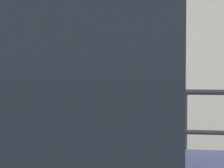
{
  "coord_description": "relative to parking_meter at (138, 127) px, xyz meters",
  "views": [
    {
      "loc": [
        0.03,
        -2.41,
        1.47
      ],
      "look_at": [
        -0.44,
        0.5,
        1.34
      ],
      "focal_mm": 75.23,
      "sensor_mm": 36.0,
      "label": 1
    }
  ],
  "objects": [
    {
      "name": "parking_meter",
      "position": [
        0.0,
        0.0,
        0.0
      ],
      "size": [
        0.15,
        0.16,
        1.34
      ],
      "rotation": [
        0.0,
        0.0,
        3.17
      ],
      "color": "slate",
      "rests_on": "sidewalk_curb"
    },
    {
      "name": "pedestrian_at_meter",
      "position": [
        -0.48,
        0.21,
        0.04
      ],
      "size": [
        0.74,
        0.47,
        1.72
      ],
      "rotation": [
        0.0,
        0.0,
        -0.43
      ],
      "color": "#1E233F",
      "rests_on": "sidewalk_curb"
    },
    {
      "name": "background_railing",
      "position": [
        0.26,
        2.5,
        -0.2
      ],
      "size": [
        24.06,
        0.06,
        1.03
      ],
      "color": "black",
      "rests_on": "sidewalk_curb"
    },
    {
      "name": "backdrop_wall",
      "position": [
        0.26,
        5.04,
        0.44
      ],
      "size": [
        32.0,
        0.5,
        3.05
      ],
      "primitive_type": "cube",
      "color": "gray",
      "rests_on": "ground"
    }
  ]
}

